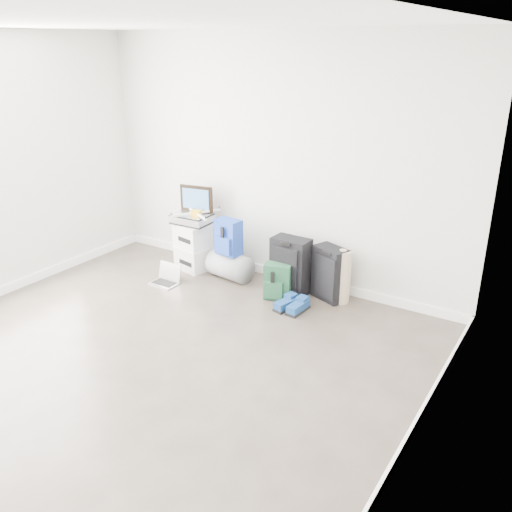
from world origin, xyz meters
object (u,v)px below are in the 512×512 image
Objects in this scene: carry_on at (330,274)px; laptop at (167,278)px; boxes_stack at (193,246)px; briefcase at (192,219)px; duffel_bag at (230,266)px; large_suitcase at (290,266)px.

carry_on reaches higher than laptop.
laptop is (-1.74, -0.62, -0.24)m from carry_on.
carry_on is at bearing 15.31° from boxes_stack.
boxes_stack is 0.35m from briefcase.
duffel_bag is at bearing -153.00° from carry_on.
boxes_stack is at bearing -172.35° from duffel_bag.
briefcase is 0.73× the size of carry_on.
large_suitcase reaches higher than boxes_stack.
carry_on is (1.74, 0.13, -0.35)m from briefcase.
briefcase is 0.84× the size of duffel_bag.
boxes_stack is 0.55m from duffel_bag.
boxes_stack is 0.55m from laptop.
duffel_bag is at bearing 43.27° from laptop.
briefcase is at bearing 90.36° from laptop.
carry_on is at bearing 20.34° from laptop.
duffel_bag is 0.79m from large_suitcase.
briefcase is 1.35m from large_suitcase.
laptop is (-1.31, -0.53, -0.26)m from large_suitcase.
laptop is at bearing -92.56° from briefcase.
large_suitcase is at bearing 22.62° from laptop.
briefcase is at bearing -172.35° from duffel_bag.
boxes_stack is 1.36× the size of briefcase.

